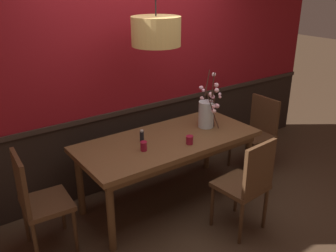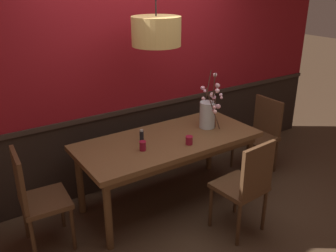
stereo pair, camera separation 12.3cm
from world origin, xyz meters
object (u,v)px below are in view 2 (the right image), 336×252
object	(u,v)px
chair_near_side_right	(246,183)
condiment_bottle	(142,136)
chair_head_west_end	(35,196)
pendant_lamp	(156,31)
chair_far_side_left	(111,140)
chair_head_east_end	(260,131)
candle_holder_nearer_center	(143,146)
vase_with_blossoms	(208,113)
chair_far_side_right	(150,129)
candle_holder_nearer_edge	(189,140)
dining_table	(168,146)

from	to	relation	value
chair_near_side_right	condiment_bottle	size ratio (longest dim) A/B	7.51
chair_head_west_end	pendant_lamp	distance (m)	1.83
chair_far_side_left	chair_near_side_right	xyz separation A→B (m)	(0.58, -1.64, 0.03)
chair_head_east_end	candle_holder_nearer_center	distance (m)	1.77
candle_holder_nearer_center	pendant_lamp	xyz separation A→B (m)	(0.29, 0.19, 1.03)
chair_head_west_end	vase_with_blossoms	distance (m)	1.94
chair_head_west_end	condiment_bottle	distance (m)	1.14
chair_far_side_left	candle_holder_nearer_center	bearing A→B (deg)	-94.98
chair_far_side_right	chair_head_west_end	xyz separation A→B (m)	(-1.65, -0.81, 0.04)
chair_far_side_left	candle_holder_nearer_edge	distance (m)	1.15
vase_with_blossoms	condiment_bottle	distance (m)	0.81
dining_table	chair_far_side_left	xyz separation A→B (m)	(-0.28, 0.81, -0.16)
pendant_lamp	chair_far_side_left	bearing A→B (deg)	106.13
chair_head_east_end	pendant_lamp	bearing A→B (deg)	176.26
vase_with_blossoms	candle_holder_nearer_center	distance (m)	0.90
chair_head_east_end	chair_near_side_right	bearing A→B (deg)	-142.30
dining_table	candle_holder_nearer_edge	distance (m)	0.28
chair_far_side_right	chair_near_side_right	bearing A→B (deg)	-89.32
condiment_bottle	chair_far_side_left	bearing A→B (deg)	91.16
candle_holder_nearer_center	pendant_lamp	bearing A→B (deg)	33.58
chair_far_side_left	condiment_bottle	distance (m)	0.79
dining_table	vase_with_blossoms	distance (m)	0.59
vase_with_blossoms	pendant_lamp	world-z (taller)	pendant_lamp
dining_table	candle_holder_nearer_edge	world-z (taller)	candle_holder_nearer_edge
chair_near_side_right	chair_far_side_left	bearing A→B (deg)	109.49
chair_head_east_end	condiment_bottle	size ratio (longest dim) A/B	7.14
chair_far_side_right	candle_holder_nearer_edge	world-z (taller)	chair_far_side_right
chair_far_side_left	chair_head_west_end	world-z (taller)	chair_head_west_end
chair_near_side_right	condiment_bottle	xyz separation A→B (m)	(-0.57, 0.92, 0.28)
chair_near_side_right	vase_with_blossoms	bearing A→B (deg)	74.86
chair_far_side_right	chair_head_east_end	size ratio (longest dim) A/B	0.96
chair_far_side_right	chair_head_east_end	distance (m)	1.39
chair_far_side_right	candle_holder_nearer_center	size ratio (longest dim) A/B	9.40
vase_with_blossoms	condiment_bottle	xyz separation A→B (m)	(-0.80, 0.08, -0.10)
chair_head_west_end	candle_holder_nearer_center	xyz separation A→B (m)	(1.01, -0.13, 0.27)
condiment_bottle	dining_table	bearing A→B (deg)	-18.34
candle_holder_nearer_center	chair_head_west_end	bearing A→B (deg)	172.63
chair_head_west_end	vase_with_blossoms	xyz separation A→B (m)	(1.90, -0.02, 0.38)
candle_holder_nearer_edge	vase_with_blossoms	bearing A→B (deg)	29.08
chair_far_side_right	candle_holder_nearer_edge	size ratio (longest dim) A/B	10.08
chair_far_side_left	candle_holder_nearer_center	size ratio (longest dim) A/B	9.48
candle_holder_nearer_edge	chair_near_side_right	bearing A→B (deg)	-70.68
chair_near_side_right	dining_table	bearing A→B (deg)	110.12
chair_near_side_right	condiment_bottle	distance (m)	1.12
chair_head_west_end	vase_with_blossoms	size ratio (longest dim) A/B	1.53
chair_far_side_right	pendant_lamp	distance (m)	1.57
chair_far_side_right	chair_head_east_end	world-z (taller)	chair_head_east_end
chair_far_side_right	candle_holder_nearer_center	world-z (taller)	chair_far_side_right
chair_head_west_end	candle_holder_nearer_center	bearing A→B (deg)	-7.37
chair_far_side_left	candle_holder_nearer_edge	bearing A→B (deg)	-70.41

